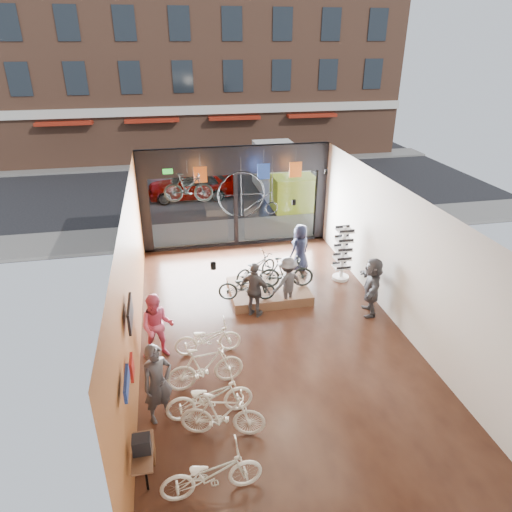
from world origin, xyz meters
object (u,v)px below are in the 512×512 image
object	(u,v)px
floor_bike_1	(223,415)
hung_bike	(188,188)
floor_bike_2	(209,397)
customer_1	(157,327)
street_car	(192,184)
customer_2	(255,290)
customer_0	(158,383)
customer_4	(300,248)
customer_5	(372,286)
floor_bike_3	(205,367)
box_truck	(284,176)
display_bike_right	(256,267)
floor_bike_0	(211,473)
sunglasses_rack	(343,254)
customer_3	(287,282)
display_platform	(269,291)
floor_bike_4	(208,338)
display_bike_left	(247,286)
penny_farthing	(251,195)
display_bike_mid	(286,272)

from	to	relation	value
floor_bike_1	hung_bike	size ratio (longest dim) A/B	1.08
floor_bike_2	customer_1	distance (m)	2.52
street_car	customer_2	size ratio (longest dim) A/B	2.59
customer_0	customer_2	bearing A→B (deg)	22.25
customer_4	customer_5	bearing A→B (deg)	81.15
floor_bike_1	floor_bike_3	distance (m)	1.52
box_truck	display_bike_right	size ratio (longest dim) A/B	3.66
floor_bike_0	sunglasses_rack	distance (m)	8.71
customer_3	sunglasses_rack	distance (m)	2.55
customer_1	customer_5	bearing A→B (deg)	12.55
display_platform	customer_3	xyz separation A→B (m)	(0.39, -0.69, 0.65)
customer_5	customer_1	bearing A→B (deg)	-65.45
floor_bike_3	floor_bike_1	bearing A→B (deg)	-179.40
floor_bike_1	floor_bike_2	size ratio (longest dim) A/B	0.93
box_truck	customer_2	xyz separation A→B (m)	(-3.47, -10.12, -0.34)
floor_bike_4	box_truck	bearing A→B (deg)	-23.47
display_bike_left	customer_3	distance (m)	1.19
hung_bike	display_bike_right	bearing A→B (deg)	-124.64
floor_bike_0	customer_2	xyz separation A→B (m)	(1.86, 5.45, 0.36)
display_bike_right	customer_0	xyz separation A→B (m)	(-3.05, -5.05, 0.19)
customer_2	customer_5	distance (m)	3.32
floor_bike_4	customer_3	size ratio (longest dim) A/B	1.05
floor_bike_1	customer_5	bearing A→B (deg)	-38.90
street_car	customer_4	bearing A→B (deg)	19.29
street_car	floor_bike_1	size ratio (longest dim) A/B	2.52
floor_bike_2	customer_2	distance (m)	4.00
customer_5	penny_farthing	world-z (taller)	penny_farthing
box_truck	floor_bike_1	world-z (taller)	box_truck
box_truck	floor_bike_0	size ratio (longest dim) A/B	3.33
display_bike_left	customer_2	distance (m)	0.47
customer_3	sunglasses_rack	bearing A→B (deg)	-174.34
floor_bike_1	penny_farthing	bearing A→B (deg)	-1.39
floor_bike_4	hung_bike	bearing A→B (deg)	-0.06
floor_bike_4	customer_3	distance (m)	3.13
display_bike_left	customer_1	xyz separation A→B (m)	(-2.56, -1.77, 0.13)
floor_bike_1	floor_bike_4	distance (m)	2.72
floor_bike_2	customer_4	xyz separation A→B (m)	(3.75, 6.08, 0.36)
floor_bike_4	display_bike_mid	world-z (taller)	display_bike_mid
box_truck	display_platform	size ratio (longest dim) A/B	2.49
floor_bike_0	display_bike_mid	bearing A→B (deg)	-28.37
display_platform	sunglasses_rack	distance (m)	2.77
floor_bike_2	floor_bike_3	distance (m)	0.93
floor_bike_3	customer_0	bearing A→B (deg)	120.78
hung_bike	customer_1	bearing A→B (deg)	174.03
customer_3	floor_bike_2	bearing A→B (deg)	30.98
display_bike_mid	penny_farthing	xyz separation A→B (m)	(-0.61, 2.49, 1.69)
floor_bike_2	display_bike_right	xyz separation A→B (m)	(2.03, 5.18, 0.25)
floor_bike_0	customer_0	size ratio (longest dim) A/B	0.98
floor_bike_4	sunglasses_rack	size ratio (longest dim) A/B	0.90
floor_bike_3	display_bike_left	bearing A→B (deg)	-33.16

